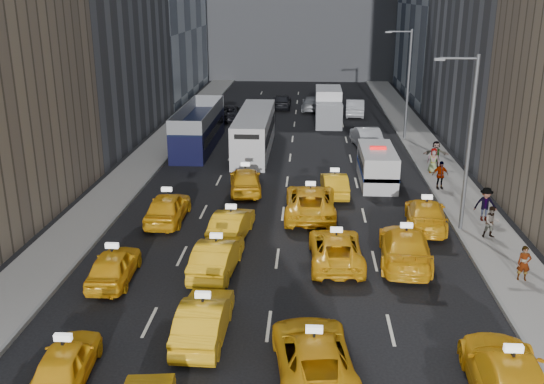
% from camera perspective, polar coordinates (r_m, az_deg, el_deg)
% --- Properties ---
extents(ground, '(160.00, 160.00, 0.00)m').
position_cam_1_polar(ground, '(21.38, -0.69, -15.24)').
color(ground, black).
rests_on(ground, ground).
extents(sidewalk_west, '(3.00, 90.00, 0.15)m').
position_cam_1_polar(sidewalk_west, '(45.89, -11.56, 3.17)').
color(sidewalk_west, gray).
rests_on(sidewalk_west, ground).
extents(sidewalk_east, '(3.00, 90.00, 0.15)m').
position_cam_1_polar(sidewalk_east, '(45.27, 15.09, 2.69)').
color(sidewalk_east, gray).
rests_on(sidewalk_east, ground).
extents(curb_west, '(0.15, 90.00, 0.18)m').
position_cam_1_polar(curb_west, '(45.54, -9.80, 3.18)').
color(curb_west, slate).
rests_on(curb_west, ground).
extents(curb_east, '(0.15, 90.00, 0.18)m').
position_cam_1_polar(curb_east, '(45.00, 13.28, 2.76)').
color(curb_east, slate).
rests_on(curb_east, ground).
extents(streetlight_near, '(2.15, 0.22, 9.00)m').
position_cam_1_polar(streetlight_near, '(31.53, 17.90, 4.83)').
color(streetlight_near, '#595B60').
rests_on(streetlight_near, ground).
extents(streetlight_far, '(2.15, 0.22, 9.00)m').
position_cam_1_polar(streetlight_far, '(50.83, 12.57, 10.15)').
color(streetlight_far, '#595B60').
rests_on(streetlight_far, ground).
extents(taxi_4, '(1.86, 3.99, 1.32)m').
position_cam_1_polar(taxi_4, '(21.01, -18.82, -14.86)').
color(taxi_4, '#FAB115').
rests_on(taxi_4, ground).
extents(taxi_5, '(1.66, 4.55, 1.49)m').
position_cam_1_polar(taxi_5, '(22.15, -6.44, -11.79)').
color(taxi_5, '#FAB115').
rests_on(taxi_5, ground).
extents(taxi_6, '(3.07, 5.51, 1.46)m').
position_cam_1_polar(taxi_6, '(20.17, 3.93, -15.07)').
color(taxi_6, '#FAB115').
rests_on(taxi_6, ground).
extents(taxi_7, '(2.63, 5.75, 1.63)m').
position_cam_1_polar(taxi_7, '(20.26, 21.42, -16.01)').
color(taxi_7, '#FAB115').
rests_on(taxi_7, ground).
extents(taxi_8, '(1.83, 4.20, 1.41)m').
position_cam_1_polar(taxi_8, '(26.89, -14.67, -6.71)').
color(taxi_8, '#FAB115').
rests_on(taxi_8, ground).
extents(taxi_9, '(1.98, 4.72, 1.52)m').
position_cam_1_polar(taxi_9, '(26.88, -5.21, -6.03)').
color(taxi_9, '#FAB115').
rests_on(taxi_9, ground).
extents(taxi_10, '(2.50, 5.13, 1.40)m').
position_cam_1_polar(taxi_10, '(27.82, 6.03, -5.31)').
color(taxi_10, '#FAB115').
rests_on(taxi_10, ground).
extents(taxi_11, '(2.72, 5.71, 1.61)m').
position_cam_1_polar(taxi_11, '(28.30, 12.41, -5.01)').
color(taxi_11, '#FAB115').
rests_on(taxi_11, ground).
extents(taxi_12, '(1.89, 4.68, 1.59)m').
position_cam_1_polar(taxi_12, '(33.01, -9.79, -1.42)').
color(taxi_12, '#FAB115').
rests_on(taxi_12, ground).
extents(taxi_13, '(2.04, 4.56, 1.45)m').
position_cam_1_polar(taxi_13, '(30.45, -3.84, -3.05)').
color(taxi_13, '#FAB115').
rests_on(taxi_13, ground).
extents(taxi_14, '(2.73, 5.89, 1.63)m').
position_cam_1_polar(taxi_14, '(33.43, 3.62, -0.89)').
color(taxi_14, '#FAB115').
rests_on(taxi_14, ground).
extents(taxi_15, '(2.63, 5.24, 1.46)m').
position_cam_1_polar(taxi_15, '(32.74, 14.26, -2.03)').
color(taxi_15, '#FAB115').
rests_on(taxi_15, ground).
extents(taxi_16, '(2.43, 4.82, 1.57)m').
position_cam_1_polar(taxi_16, '(37.29, -2.51, 1.14)').
color(taxi_16, '#FAB115').
rests_on(taxi_16, ground).
extents(taxi_17, '(1.70, 4.22, 1.36)m').
position_cam_1_polar(taxi_17, '(36.99, 5.89, 0.75)').
color(taxi_17, '#FAB115').
rests_on(taxi_17, ground).
extents(nypd_van, '(2.48, 5.72, 2.41)m').
position_cam_1_polar(nypd_van, '(39.62, 9.86, 2.38)').
color(nypd_van, silver).
rests_on(nypd_van, ground).
extents(double_decker, '(3.31, 11.19, 3.21)m').
position_cam_1_polar(double_decker, '(48.36, -6.92, 6.03)').
color(double_decker, black).
rests_on(double_decker, ground).
extents(city_bus, '(3.49, 11.92, 3.03)m').
position_cam_1_polar(city_bus, '(46.89, -1.66, 5.66)').
color(city_bus, silver).
rests_on(city_bus, ground).
extents(box_truck, '(2.70, 7.01, 3.15)m').
position_cam_1_polar(box_truck, '(57.46, 5.33, 8.01)').
color(box_truck, white).
rests_on(box_truck, ground).
extents(misc_car_0, '(2.35, 5.23, 1.66)m').
position_cam_1_polar(misc_car_0, '(48.83, 8.85, 5.15)').
color(misc_car_0, '#AAACB2').
rests_on(misc_car_0, ground).
extents(misc_car_1, '(2.95, 5.44, 1.45)m').
position_cam_1_polar(misc_car_1, '(58.93, -4.02, 7.48)').
color(misc_car_1, black).
rests_on(misc_car_1, ground).
extents(misc_car_2, '(2.29, 5.17, 1.47)m').
position_cam_1_polar(misc_car_2, '(63.63, 3.78, 8.32)').
color(misc_car_2, gray).
rests_on(misc_car_2, ground).
extents(misc_car_3, '(1.91, 4.71, 1.60)m').
position_cam_1_polar(misc_car_3, '(64.57, 0.95, 8.56)').
color(misc_car_3, black).
rests_on(misc_car_3, ground).
extents(misc_car_4, '(2.06, 5.10, 1.65)m').
position_cam_1_polar(misc_car_4, '(61.44, 7.82, 7.91)').
color(misc_car_4, '#A7A9AF').
rests_on(misc_car_4, ground).
extents(pedestrian_0, '(0.60, 0.43, 1.54)m').
position_cam_1_polar(pedestrian_0, '(27.84, 22.63, -6.21)').
color(pedestrian_0, gray).
rests_on(pedestrian_0, sidewalk_east).
extents(pedestrian_1, '(0.82, 0.49, 1.62)m').
position_cam_1_polar(pedestrian_1, '(31.93, 19.97, -2.68)').
color(pedestrian_1, gray).
rests_on(pedestrian_1, sidewalk_east).
extents(pedestrian_2, '(1.20, 0.50, 1.85)m').
position_cam_1_polar(pedestrian_2, '(34.11, 19.45, -1.09)').
color(pedestrian_2, gray).
rests_on(pedestrian_2, sidewalk_east).
extents(pedestrian_3, '(1.10, 0.63, 1.77)m').
position_cam_1_polar(pedestrian_3, '(38.83, 15.55, 1.55)').
color(pedestrian_3, gray).
rests_on(pedestrian_3, sidewalk_east).
extents(pedestrian_4, '(0.88, 0.56, 1.68)m').
position_cam_1_polar(pedestrian_4, '(42.26, 14.93, 2.89)').
color(pedestrian_4, gray).
rests_on(pedestrian_4, sidewalk_east).
extents(pedestrian_5, '(1.78, 0.63, 1.88)m').
position_cam_1_polar(pedestrian_5, '(43.48, 15.14, 3.44)').
color(pedestrian_5, gray).
rests_on(pedestrian_5, sidewalk_east).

